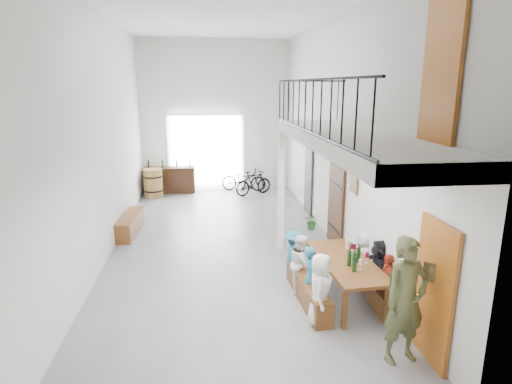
{
  "coord_description": "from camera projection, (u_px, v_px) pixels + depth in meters",
  "views": [
    {
      "loc": [
        -0.46,
        -10.05,
        3.9
      ],
      "look_at": [
        0.7,
        -0.5,
        1.48
      ],
      "focal_mm": 30.0,
      "sensor_mm": 36.0,
      "label": 1
    }
  ],
  "objects": [
    {
      "name": "right_wall_decor",
      "position": [
        360.0,
        193.0,
        8.78
      ],
      "size": [
        0.07,
        8.28,
        5.07
      ],
      "color": "#9F5316",
      "rests_on": "ground"
    },
    {
      "name": "counter_bottles",
      "position": [
        169.0,
        164.0,
        15.65
      ],
      "size": [
        1.56,
        0.16,
        0.28
      ],
      "color": "black",
      "rests_on": "serving_counter"
    },
    {
      "name": "oak_barrel",
      "position": [
        153.0,
        183.0,
        15.16
      ],
      "size": [
        0.69,
        0.69,
        1.01
      ],
      "color": "olive",
      "rests_on": "ground"
    },
    {
      "name": "potted_plant",
      "position": [
        312.0,
        221.0,
        11.83
      ],
      "size": [
        0.51,
        0.48,
        0.45
      ],
      "primitive_type": "imported",
      "rotation": [
        0.0,
        0.0,
        -0.4
      ],
      "color": "#1A4C16",
      "rests_on": "ground"
    },
    {
      "name": "serving_counter",
      "position": [
        170.0,
        180.0,
        15.8
      ],
      "size": [
        1.81,
        0.54,
        0.95
      ],
      "primitive_type": "cube",
      "rotation": [
        0.0,
        0.0,
        -0.02
      ],
      "color": "#341F0F",
      "rests_on": "ground"
    },
    {
      "name": "guest_right_a",
      "position": [
        387.0,
        284.0,
        7.41
      ],
      "size": [
        0.36,
        0.67,
        1.1
      ],
      "primitive_type": "imported",
      "rotation": [
        0.0,
        0.0,
        -1.72
      ],
      "color": "#AE351D",
      "rests_on": "ground"
    },
    {
      "name": "bench_wall",
      "position": [
        371.0,
        287.0,
        8.03
      ],
      "size": [
        0.27,
        1.77,
        0.41
      ],
      "primitive_type": "cube",
      "rotation": [
        0.0,
        0.0,
        -0.02
      ],
      "color": "brown",
      "rests_on": "ground"
    },
    {
      "name": "bench_inner",
      "position": [
        308.0,
        289.0,
        7.89
      ],
      "size": [
        0.41,
        2.03,
        0.46
      ],
      "primitive_type": "cube",
      "rotation": [
        0.0,
        0.0,
        0.04
      ],
      "color": "brown",
      "rests_on": "ground"
    },
    {
      "name": "floor",
      "position": [
        226.0,
        245.0,
        10.68
      ],
      "size": [
        12.0,
        12.0,
        0.0
      ],
      "primitive_type": "plane",
      "color": "slate",
      "rests_on": "ground"
    },
    {
      "name": "guest_left_b",
      "position": [
        310.0,
        276.0,
        7.65
      ],
      "size": [
        0.29,
        0.43,
        1.14
      ],
      "primitive_type": "imported",
      "rotation": [
        0.0,
        0.0,
        1.62
      ],
      "color": "teal",
      "rests_on": "ground"
    },
    {
      "name": "room_walls",
      "position": [
        223.0,
        100.0,
        9.81
      ],
      "size": [
        12.0,
        12.0,
        12.0
      ],
      "color": "silver",
      "rests_on": "ground"
    },
    {
      "name": "side_bench",
      "position": [
        130.0,
        224.0,
        11.5
      ],
      "size": [
        0.5,
        1.82,
        0.51
      ],
      "primitive_type": "cube",
      "rotation": [
        0.0,
        0.0,
        -0.06
      ],
      "color": "brown",
      "rests_on": "ground"
    },
    {
      "name": "tableware",
      "position": [
        354.0,
        254.0,
        7.71
      ],
      "size": [
        0.43,
        1.27,
        0.35
      ],
      "color": "black",
      "rests_on": "tasting_table"
    },
    {
      "name": "host_standing",
      "position": [
        406.0,
        300.0,
        6.03
      ],
      "size": [
        0.77,
        0.59,
        1.89
      ],
      "primitive_type": "imported",
      "rotation": [
        0.0,
        0.0,
        0.22
      ],
      "color": "#4E542F",
      "rests_on": "ground"
    },
    {
      "name": "guest_left_d",
      "position": [
        294.0,
        256.0,
        8.64
      ],
      "size": [
        0.48,
        0.74,
        1.08
      ],
      "primitive_type": "imported",
      "rotation": [
        0.0,
        0.0,
        1.46
      ],
      "color": "teal",
      "rests_on": "ground"
    },
    {
      "name": "tasting_table",
      "position": [
        346.0,
        264.0,
        7.82
      ],
      "size": [
        1.01,
        2.22,
        0.79
      ],
      "rotation": [
        0.0,
        0.0,
        0.05
      ],
      "color": "brown",
      "rests_on": "ground"
    },
    {
      "name": "guest_left_a",
      "position": [
        320.0,
        290.0,
        7.05
      ],
      "size": [
        0.6,
        0.71,
        1.24
      ],
      "primitive_type": "imported",
      "rotation": [
        0.0,
        0.0,
        1.17
      ],
      "color": "white",
      "rests_on": "ground"
    },
    {
      "name": "balcony",
      "position": [
        350.0,
        142.0,
        7.18
      ],
      "size": [
        1.52,
        5.62,
        4.0
      ],
      "color": "white",
      "rests_on": "ground"
    },
    {
      "name": "guest_right_c",
      "position": [
        363.0,
        257.0,
        8.68
      ],
      "size": [
        0.34,
        0.5,
        1.01
      ],
      "primitive_type": "imported",
      "rotation": [
        0.0,
        0.0,
        -1.61
      ],
      "color": "white",
      "rests_on": "ground"
    },
    {
      "name": "bicycle_far",
      "position": [
        253.0,
        183.0,
        15.46
      ],
      "size": [
        1.51,
        1.03,
        0.89
      ],
      "primitive_type": "imported",
      "rotation": [
        0.0,
        0.0,
        2.03
      ],
      "color": "black",
      "rests_on": "ground"
    },
    {
      "name": "guest_right_b",
      "position": [
        379.0,
        269.0,
        7.95
      ],
      "size": [
        0.68,
        1.11,
        1.14
      ],
      "primitive_type": "imported",
      "rotation": [
        0.0,
        0.0,
        -1.93
      ],
      "color": "black",
      "rests_on": "ground"
    },
    {
      "name": "gateway_portal",
      "position": [
        206.0,
        153.0,
        16.01
      ],
      "size": [
        2.8,
        0.08,
        2.8
      ],
      "primitive_type": "cube",
      "color": "white",
      "rests_on": "ground"
    },
    {
      "name": "bicycle_near",
      "position": [
        244.0,
        179.0,
        16.07
      ],
      "size": [
        1.75,
        0.93,
        0.87
      ],
      "primitive_type": "imported",
      "rotation": [
        0.0,
        0.0,
        1.35
      ],
      "color": "black",
      "rests_on": "ground"
    },
    {
      "name": "guest_left_c",
      "position": [
        301.0,
        263.0,
        8.21
      ],
      "size": [
        0.53,
        0.63,
        1.14
      ],
      "primitive_type": "imported",
      "rotation": [
        0.0,
        0.0,
        1.37
      ],
      "color": "white",
      "rests_on": "ground"
    }
  ]
}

